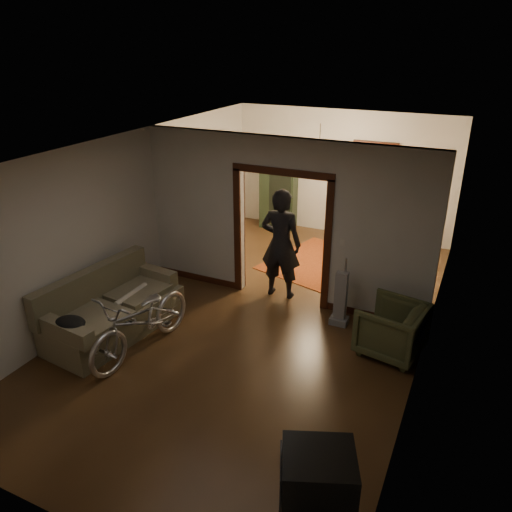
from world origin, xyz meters
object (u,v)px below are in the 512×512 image
Objects in this scene: armchair at (391,329)px; locker at (279,193)px; bicycle at (142,321)px; desk at (378,233)px; sofa at (114,304)px; person at (281,244)px.

locker is (-3.50, 4.17, 0.43)m from armchair.
bicycle is at bearing -92.66° from locker.
armchair reaches higher than desk.
bicycle is at bearing -12.96° from sofa.
person is at bearing -114.93° from desk.
bicycle is 3.56m from armchair.
sofa reaches higher than desk.
bicycle reaches higher than armchair.
person reaches higher than sofa.
bicycle is 5.73m from desk.
armchair is (3.23, 1.49, -0.12)m from bicycle.
sofa is 2.91m from person.
bicycle is 5.68m from locker.
sofa is at bearing -100.09° from locker.
sofa is at bearing -124.01° from desk.
armchair is at bearing 30.32° from bicycle.
desk is at bearing 66.44° from sofa.
bicycle is 2.74m from person.
person is at bearing 56.84° from sofa.
locker is 2.53m from desk.
sofa is 0.76m from bicycle.
person is (-2.12, 0.97, 0.58)m from armchair.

